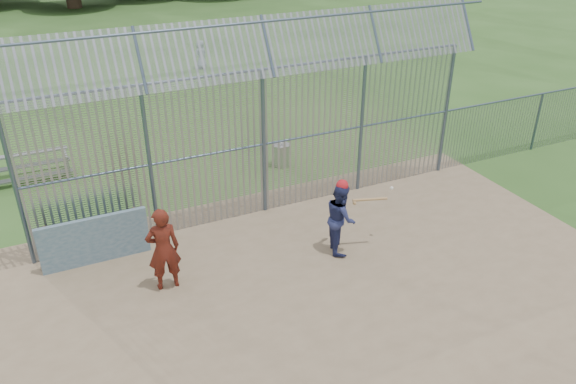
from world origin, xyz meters
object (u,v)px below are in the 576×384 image
dugout_wall (95,240)px  onlooker (163,249)px  batter (341,218)px  bleacher (19,168)px  trash_can (281,155)px

dugout_wall → onlooker: size_ratio=1.26×
dugout_wall → batter: batter is taller
dugout_wall → bleacher: dugout_wall is taller
batter → bleacher: batter is taller
trash_can → bleacher: size_ratio=0.27×
onlooker → trash_can: (4.96, 4.72, -0.63)m
trash_can → onlooker: bearing=-136.4°
trash_can → bleacher: (-7.71, 2.44, 0.03)m
dugout_wall → onlooker: onlooker is taller
dugout_wall → batter: size_ratio=1.39×
dugout_wall → trash_can: 6.94m
batter → trash_can: (0.73, 5.05, -0.54)m
trash_can → dugout_wall: bearing=-153.8°
trash_can → batter: bearing=-98.2°
batter → onlooker: onlooker is taller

